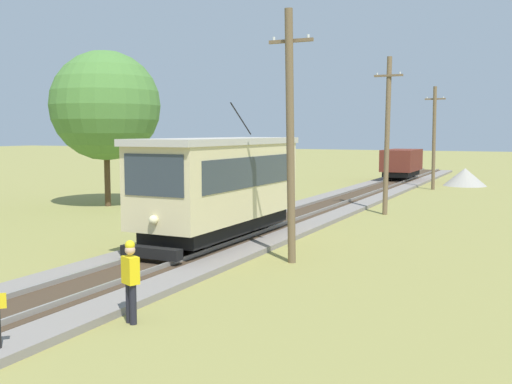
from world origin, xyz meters
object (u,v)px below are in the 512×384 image
Objects in this scene: gravel_pile at (465,177)px; track_worker at (131,278)px; utility_pole_far at (434,137)px; tree_left_near at (106,106)px; red_tram at (220,184)px; utility_pole_near_tram at (290,136)px; utility_pole_mid at (387,134)px; freight_car at (402,163)px.

gravel_pile is 1.77× the size of track_worker.
tree_left_near is at bearing -130.09° from utility_pole_far.
utility_pole_far is 32.91m from track_worker.
red_tram is at bearing 40.88° from track_worker.
utility_pole_near_tram is 26.05m from utility_pole_far.
utility_pole_mid reaches higher than gravel_pile.
freight_car is 0.62× the size of tree_left_near.
freight_car is 1.64× the size of gravel_pile.
freight_car reaches higher than gravel_pile.
freight_car is 0.68× the size of utility_pole_mid.
red_tram is at bearing -32.80° from tree_left_near.
red_tram is at bearing -100.06° from gravel_pile.
freight_car is at bearing 99.94° from utility_pole_mid.
freight_car is at bearing 96.12° from utility_pole_near_tram.
utility_pole_near_tram is at bearing -83.88° from freight_car.
utility_pole_far is 5.45m from gravel_pile.
red_tram is at bearing -107.84° from utility_pole_mid.
utility_pole_mid is 0.91× the size of tree_left_near.
tree_left_near reaches higher than freight_car.
red_tram is 1.64× the size of freight_car.
freight_car is 0.72× the size of utility_pole_far.
utility_pole_near_tram is 0.91× the size of tree_left_near.
utility_pole_mid is 18.35m from gravel_pile.
tree_left_near reaches higher than gravel_pile.
track_worker is at bearing -96.87° from utility_pole_near_tram.
tree_left_near reaches higher than red_tram.
red_tram is 1.12× the size of utility_pole_near_tram.
gravel_pile is at bearing 84.72° from utility_pole_mid.
utility_pole_far is 22.53m from tree_left_near.
tree_left_near is at bearing 65.08° from track_worker.
freight_car reaches higher than track_worker.
track_worker is (-0.81, -32.79, -2.70)m from utility_pole_far.
freight_car is 19.85m from utility_pole_mid.
utility_pole_mid is at bearing -95.28° from gravel_pile.
gravel_pile is at bearing 79.94° from red_tram.
red_tram is at bearing -97.95° from utility_pole_far.
gravel_pile is (1.66, 4.22, -3.01)m from utility_pole_far.
tree_left_near reaches higher than utility_pole_near_tram.
utility_pole_near_tram is (3.40, -1.73, 1.72)m from red_tram.
gravel_pile is at bearing 20.07° from track_worker.
utility_pole_far is 4.02× the size of track_worker.
track_worker is at bearing -92.44° from utility_pole_mid.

